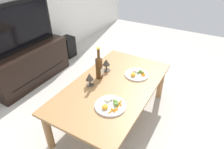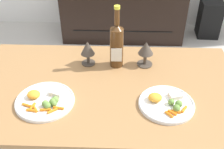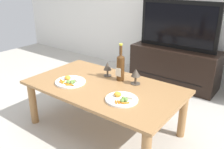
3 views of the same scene
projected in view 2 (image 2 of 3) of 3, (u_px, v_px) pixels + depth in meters
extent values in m
plane|color=#B7B2A8|center=(108.00, 144.00, 1.68)|extent=(6.40, 6.40, 0.00)
cube|color=#9E7042|center=(107.00, 88.00, 1.42)|extent=(1.38, 0.79, 0.03)
cylinder|color=#9E7042|center=(16.00, 81.00, 1.83)|extent=(0.07, 0.07, 0.43)
cylinder|color=#9E7042|center=(206.00, 85.00, 1.80)|extent=(0.07, 0.07, 0.43)
cube|color=black|center=(123.00, 12.00, 2.63)|extent=(1.13, 0.41, 0.50)
cube|color=black|center=(122.00, 31.00, 2.53)|extent=(0.90, 0.01, 0.01)
cube|color=black|center=(209.00, 19.00, 2.68)|extent=(0.21, 0.21, 0.35)
cylinder|color=#4C2D14|center=(117.00, 48.00, 1.49)|extent=(0.07, 0.07, 0.22)
cone|color=#4C2D14|center=(117.00, 27.00, 1.42)|extent=(0.07, 0.07, 0.03)
cylinder|color=#4C2D14|center=(117.00, 17.00, 1.39)|extent=(0.03, 0.03, 0.09)
cylinder|color=yellow|center=(117.00, 7.00, 1.36)|extent=(0.03, 0.03, 0.02)
cube|color=silver|center=(116.00, 55.00, 1.48)|extent=(0.06, 0.00, 0.08)
cylinder|color=#473D33|center=(88.00, 63.00, 1.57)|extent=(0.08, 0.08, 0.01)
cylinder|color=#473D33|center=(88.00, 58.00, 1.55)|extent=(0.02, 0.02, 0.06)
cone|color=#473D33|center=(88.00, 48.00, 1.51)|extent=(0.08, 0.08, 0.08)
cylinder|color=#473D33|center=(145.00, 64.00, 1.56)|extent=(0.09, 0.09, 0.01)
cylinder|color=#473D33|center=(145.00, 59.00, 1.54)|extent=(0.02, 0.02, 0.07)
cone|color=#473D33|center=(146.00, 48.00, 1.50)|extent=(0.08, 0.08, 0.07)
cylinder|color=white|center=(45.00, 101.00, 1.31)|extent=(0.28, 0.28, 0.01)
torus|color=white|center=(45.00, 100.00, 1.30)|extent=(0.28, 0.28, 0.01)
ellipsoid|color=orange|center=(34.00, 94.00, 1.31)|extent=(0.06, 0.06, 0.03)
cube|color=beige|center=(57.00, 92.00, 1.33)|extent=(0.08, 0.07, 0.02)
cylinder|color=orange|center=(27.00, 105.00, 1.27)|extent=(0.05, 0.03, 0.01)
cylinder|color=orange|center=(32.00, 107.00, 1.26)|extent=(0.02, 0.05, 0.01)
cylinder|color=orange|center=(35.00, 108.00, 1.25)|extent=(0.04, 0.05, 0.01)
cylinder|color=orange|center=(32.00, 110.00, 1.24)|extent=(0.05, 0.02, 0.01)
cylinder|color=orange|center=(45.00, 110.00, 1.24)|extent=(0.05, 0.02, 0.01)
cylinder|color=orange|center=(52.00, 111.00, 1.24)|extent=(0.05, 0.04, 0.01)
cylinder|color=orange|center=(59.00, 108.00, 1.25)|extent=(0.05, 0.02, 0.01)
sphere|color=olive|center=(47.00, 106.00, 1.25)|extent=(0.03, 0.03, 0.03)
sphere|color=olive|center=(54.00, 104.00, 1.26)|extent=(0.03, 0.03, 0.03)
sphere|color=olive|center=(55.00, 100.00, 1.28)|extent=(0.03, 0.03, 0.03)
sphere|color=olive|center=(45.00, 104.00, 1.26)|extent=(0.03, 0.03, 0.03)
sphere|color=olive|center=(53.00, 102.00, 1.27)|extent=(0.03, 0.03, 0.03)
cylinder|color=white|center=(166.00, 104.00, 1.29)|extent=(0.26, 0.26, 0.01)
torus|color=white|center=(166.00, 103.00, 1.28)|extent=(0.26, 0.26, 0.01)
ellipsoid|color=orange|center=(155.00, 97.00, 1.29)|extent=(0.06, 0.06, 0.04)
cube|color=beige|center=(175.00, 95.00, 1.31)|extent=(0.07, 0.06, 0.02)
cylinder|color=orange|center=(169.00, 114.00, 1.22)|extent=(0.04, 0.04, 0.01)
cylinder|color=orange|center=(172.00, 113.00, 1.23)|extent=(0.04, 0.04, 0.01)
cylinder|color=orange|center=(176.00, 112.00, 1.23)|extent=(0.05, 0.02, 0.01)
cylinder|color=orange|center=(184.00, 109.00, 1.25)|extent=(0.03, 0.04, 0.01)
cylinder|color=orange|center=(177.00, 109.00, 1.25)|extent=(0.03, 0.05, 0.01)
sphere|color=olive|center=(171.00, 102.00, 1.27)|extent=(0.03, 0.03, 0.03)
sphere|color=olive|center=(179.00, 104.00, 1.26)|extent=(0.03, 0.03, 0.03)
sphere|color=olive|center=(177.00, 108.00, 1.24)|extent=(0.03, 0.03, 0.03)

